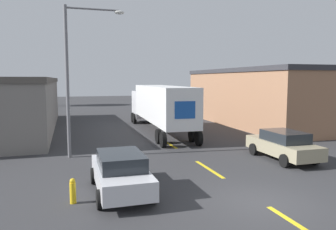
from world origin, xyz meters
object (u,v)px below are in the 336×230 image
(parked_car_left_near, at_px, (121,172))
(parked_car_right_near, at_px, (283,145))
(semi_truck, at_px, (159,104))
(street_lamp, at_px, (75,70))
(fire_hydrant, at_px, (73,191))

(parked_car_left_near, bearing_deg, parked_car_right_near, 16.02)
(parked_car_left_near, distance_m, parked_car_right_near, 9.85)
(semi_truck, distance_m, street_lamp, 10.64)
(semi_truck, distance_m, fire_hydrant, 16.76)
(semi_truck, xyz_separation_m, parked_car_right_near, (3.97, -11.62, -1.52))
(street_lamp, bearing_deg, parked_car_right_near, -20.24)
(parked_car_left_near, relative_size, street_lamp, 0.55)
(parked_car_right_near, xyz_separation_m, fire_hydrant, (-11.29, -3.33, -0.39))
(parked_car_left_near, bearing_deg, semi_truck, 69.00)
(parked_car_right_near, bearing_deg, parked_car_left_near, -163.98)
(semi_truck, distance_m, parked_car_left_near, 15.44)
(fire_hydrant, bearing_deg, parked_car_right_near, 16.44)
(parked_car_left_near, height_order, parked_car_right_near, same)
(parked_car_left_near, xyz_separation_m, fire_hydrant, (-1.82, -0.61, -0.39))
(street_lamp, height_order, fire_hydrant, street_lamp)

